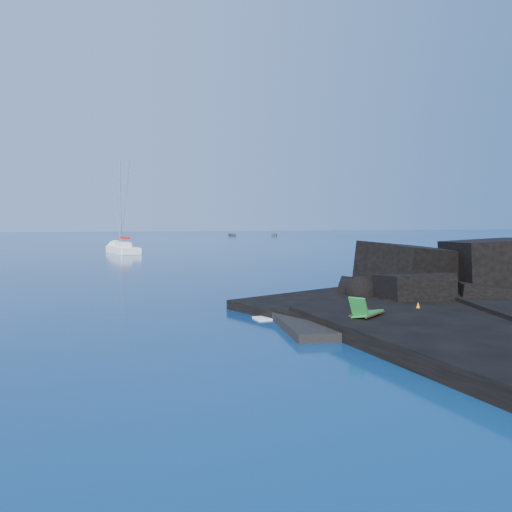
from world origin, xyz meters
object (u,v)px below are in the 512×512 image
(sunbather, at_px, (366,313))
(distant_boat_a, at_px, (232,236))
(marker_cone, at_px, (418,308))
(sailboat, at_px, (122,253))
(deck_chair, at_px, (368,307))
(distant_boat_b, at_px, (274,236))

(sunbather, xyz_separation_m, distant_boat_a, (24.97, 127.04, -0.51))
(marker_cone, bearing_deg, sailboat, 102.02)
(deck_chair, relative_size, distant_boat_a, 0.40)
(sunbather, xyz_separation_m, marker_cone, (2.50, -0.04, 0.10))
(deck_chair, relative_size, distant_boat_b, 0.41)
(deck_chair, distance_m, distant_boat_a, 130.71)
(sunbather, bearing_deg, distant_boat_a, 74.26)
(sailboat, xyz_separation_m, marker_cone, (11.13, -52.26, 0.61))
(sailboat, relative_size, sunbather, 7.74)
(distant_boat_b, bearing_deg, distant_boat_a, -179.89)
(sunbather, bearing_deg, marker_cone, -5.62)
(sunbather, bearing_deg, deck_chair, -120.31)
(sunbather, relative_size, distant_boat_b, 0.37)
(distant_boat_a, bearing_deg, sailboat, -113.30)
(sunbather, relative_size, distant_boat_a, 0.36)
(distant_boat_b, bearing_deg, sunbather, -85.04)
(sailboat, relative_size, deck_chair, 6.99)
(distant_boat_a, relative_size, distant_boat_b, 1.00)
(sailboat, relative_size, marker_cone, 24.22)
(sailboat, distance_m, distant_boat_a, 82.02)
(sailboat, distance_m, deck_chair, 53.98)
(sailboat, xyz_separation_m, sunbather, (8.63, -52.22, 0.51))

